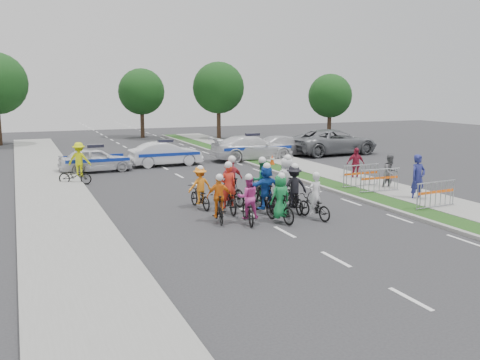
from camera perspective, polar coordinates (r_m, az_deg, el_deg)
name	(u,v)px	position (r m, az deg, el deg)	size (l,w,h in m)	color
ground	(285,232)	(17.41, 4.79, -5.56)	(90.00, 90.00, 0.00)	#28282B
curb_right	(334,191)	(24.12, 10.05, -1.17)	(0.20, 60.00, 0.12)	gray
grass_strip	(348,190)	(24.50, 11.42, -1.06)	(1.20, 60.00, 0.11)	#164014
sidewalk_right	(381,187)	(25.55, 14.77, -0.72)	(2.40, 60.00, 0.13)	gray
sidewalk_left	(61,215)	(20.41, -18.56, -3.55)	(3.00, 60.00, 0.13)	gray
rider_0	(314,203)	(19.12, 7.93, -2.46)	(0.85, 1.75, 1.71)	black
rider_1	(280,203)	(18.46, 4.30, -2.45)	(0.80, 1.73, 1.77)	black
rider_2	(248,205)	(18.31, 0.83, -2.65)	(0.93, 1.80, 1.75)	black
rider_3	(219,203)	(18.47, -2.27, -2.51)	(0.91, 1.69, 1.72)	black
rider_4	(293,193)	(20.05, 5.72, -1.39)	(1.09, 1.88, 1.86)	black
rider_5	(266,192)	(19.80, 2.77, -1.27)	(1.58, 1.87, 1.90)	black
rider_6	(228,196)	(19.91, -1.32, -1.67)	(0.79, 1.94, 1.94)	black
rider_7	(286,186)	(21.13, 4.97, -0.61)	(0.88, 1.97, 2.04)	black
rider_8	(261,187)	(21.11, 2.27, -0.78)	(0.82, 1.92, 1.95)	black
rider_9	(231,186)	(21.11, -0.95, -0.66)	(1.06, 1.96, 1.99)	black
rider_10	(200,191)	(20.63, -4.30, -1.21)	(0.99, 1.71, 1.69)	black
police_car_0	(96,160)	(30.49, -15.13, 2.11)	(1.60, 3.97, 1.35)	silver
police_car_1	(166,154)	(32.07, -7.93, 2.77)	(1.48, 4.25, 1.40)	silver
police_car_2	(252,148)	(34.15, 1.33, 3.44)	(2.20, 5.41, 1.57)	silver
civilian_sedan	(285,146)	(36.52, 4.86, 3.67)	(1.92, 4.71, 1.37)	silver
civilian_suv	(334,142)	(37.65, 9.98, 4.03)	(2.88, 6.25, 1.74)	slate
spectator_0	(418,178)	(22.97, 18.45, 0.20)	(0.70, 0.46, 1.93)	navy
spectator_1	(390,172)	(25.12, 15.75, 0.79)	(0.79, 0.62, 1.63)	#55555A
spectator_2	(356,164)	(27.44, 12.22, 1.68)	(0.95, 0.40, 1.63)	maroon
marshal_hiviz	(79,160)	(29.04, -16.77, 2.10)	(1.16, 0.67, 1.80)	#D1DD0B
barrier_0	(436,196)	(21.54, 20.15, -1.61)	(2.00, 0.50, 1.12)	#A5A8AD
barrier_1	(380,181)	(24.08, 14.66, -0.15)	(2.00, 0.50, 1.12)	#A5A8AD
barrier_2	(361,177)	(25.17, 12.76, 0.35)	(2.00, 0.50, 1.12)	#A5A8AD
cone_0	(288,177)	(25.95, 5.12, 0.35)	(0.40, 0.40, 0.70)	#F24C0C
cone_1	(272,161)	(31.56, 3.45, 2.08)	(0.40, 0.40, 0.70)	#F24C0C
parked_bike	(75,176)	(26.87, -17.18, 0.45)	(0.56, 1.61, 0.85)	black
tree_1	(219,88)	(47.90, -2.31, 9.79)	(4.55, 4.55, 6.82)	#382619
tree_2	(330,96)	(48.33, 9.58, 8.83)	(3.85, 3.85, 5.77)	#382619
tree_4	(141,92)	(50.03, -10.48, 9.24)	(4.20, 4.20, 6.30)	#382619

